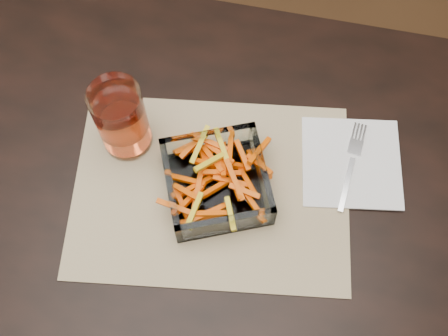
# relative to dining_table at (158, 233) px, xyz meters

# --- Properties ---
(dining_table) EXTENTS (1.60, 0.90, 0.75)m
(dining_table) POSITION_rel_dining_table_xyz_m (0.00, 0.00, 0.00)
(dining_table) COLOR black
(dining_table) RESTS_ON ground
(placemat) EXTENTS (0.49, 0.39, 0.00)m
(placemat) POSITION_rel_dining_table_xyz_m (0.08, 0.07, 0.09)
(placemat) COLOR tan
(placemat) RESTS_ON dining_table
(glass_bowl) EXTENTS (0.21, 0.21, 0.06)m
(glass_bowl) POSITION_rel_dining_table_xyz_m (0.09, 0.07, 0.12)
(glass_bowl) COLOR white
(glass_bowl) RESTS_ON placemat
(tumbler) EXTENTS (0.08, 0.08, 0.15)m
(tumbler) POSITION_rel_dining_table_xyz_m (-0.07, 0.13, 0.16)
(tumbler) COLOR white
(tumbler) RESTS_ON placemat
(napkin) EXTENTS (0.19, 0.19, 0.00)m
(napkin) POSITION_rel_dining_table_xyz_m (0.30, 0.16, 0.09)
(napkin) COLOR white
(napkin) RESTS_ON placemat
(fork) EXTENTS (0.03, 0.17, 0.00)m
(fork) POSITION_rel_dining_table_xyz_m (0.30, 0.16, 0.10)
(fork) COLOR silver
(fork) RESTS_ON napkin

